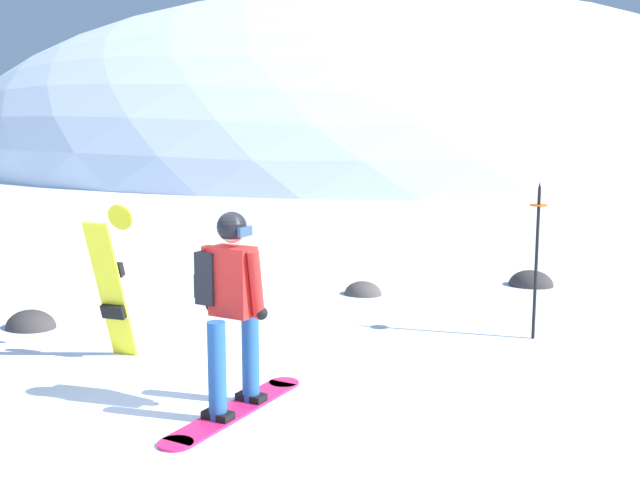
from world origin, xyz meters
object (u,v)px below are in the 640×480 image
object	(u,v)px
rock_dark	(363,294)
snowboarder_main	(230,306)
rock_small	(31,328)
piste_marker_near	(537,250)
spare_snowboard	(112,283)
rock_mid	(531,285)

from	to	relation	value
rock_dark	snowboarder_main	bearing A→B (deg)	-88.23
snowboarder_main	rock_dark	distance (m)	4.62
rock_small	snowboarder_main	bearing A→B (deg)	-25.39
rock_small	piste_marker_near	bearing A→B (deg)	14.75
spare_snowboard	piste_marker_near	world-z (taller)	piste_marker_near
rock_dark	rock_mid	size ratio (longest dim) A/B	0.81
snowboarder_main	rock_dark	bearing A→B (deg)	91.77
rock_mid	rock_small	bearing A→B (deg)	-141.58
rock_mid	rock_small	distance (m)	6.89
rock_dark	rock_small	xyz separation A→B (m)	(-3.23, -2.93, 0.00)
snowboarder_main	rock_small	world-z (taller)	snowboarder_main
snowboarder_main	piste_marker_near	xyz separation A→B (m)	(2.26, 3.08, 0.09)
spare_snowboard	rock_small	xyz separation A→B (m)	(-1.62, 0.71, -0.81)
spare_snowboard	rock_mid	world-z (taller)	spare_snowboard
piste_marker_near	rock_small	bearing A→B (deg)	-165.25
snowboarder_main	rock_mid	bearing A→B (deg)	70.97
snowboarder_main	rock_dark	world-z (taller)	snowboarder_main
rock_mid	rock_small	xyz separation A→B (m)	(-5.40, -4.28, 0.00)
piste_marker_near	rock_dark	distance (m)	2.98
spare_snowboard	rock_small	size ratio (longest dim) A/B	2.63
snowboarder_main	spare_snowboard	distance (m)	1.96
rock_dark	rock_mid	bearing A→B (deg)	31.97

